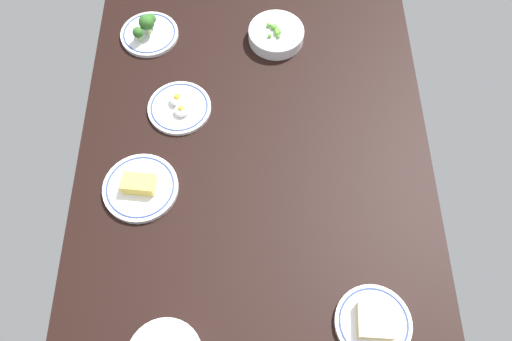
{
  "coord_description": "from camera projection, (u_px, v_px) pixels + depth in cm",
  "views": [
    {
      "loc": [
        -64.34,
        0.41,
        129.22
      ],
      "look_at": [
        0.0,
        0.0,
        6.0
      ],
      "focal_mm": 36.76,
      "sensor_mm": 36.0,
      "label": 1
    }
  ],
  "objects": [
    {
      "name": "plate_sandwich",
      "position": [
        375.0,
        322.0,
        1.21
      ],
      "size": [
        17.97,
        17.97,
        4.78
      ],
      "color": "silver",
      "rests_on": "dining_table"
    },
    {
      "name": "plate_cheese",
      "position": [
        142.0,
        187.0,
        1.38
      ],
      "size": [
        19.92,
        19.92,
        4.93
      ],
      "color": "silver",
      "rests_on": "dining_table"
    },
    {
      "name": "bowl_peas",
      "position": [
        277.0,
        34.0,
        1.61
      ],
      "size": [
        17.13,
        17.13,
        5.33
      ],
      "color": "silver",
      "rests_on": "dining_table"
    },
    {
      "name": "plate_eggs",
      "position": [
        181.0,
        107.0,
        1.5
      ],
      "size": [
        18.12,
        18.12,
        4.53
      ],
      "color": "silver",
      "rests_on": "dining_table"
    },
    {
      "name": "dining_table",
      "position": [
        256.0,
        177.0,
        1.43
      ],
      "size": [
        134.46,
        96.74,
        4.0
      ],
      "primitive_type": "cube",
      "color": "black",
      "rests_on": "ground"
    },
    {
      "name": "plate_broccoli",
      "position": [
        150.0,
        32.0,
        1.61
      ],
      "size": [
        17.83,
        17.83,
        8.29
      ],
      "color": "silver",
      "rests_on": "dining_table"
    }
  ]
}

